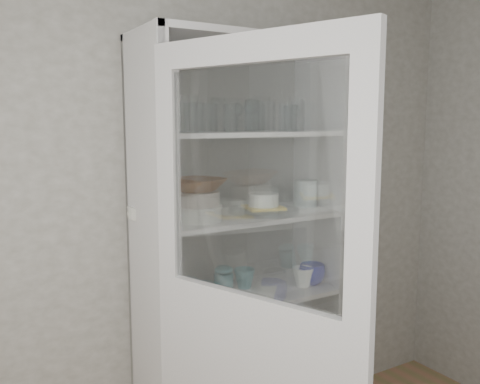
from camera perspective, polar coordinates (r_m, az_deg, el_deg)
wall_back at (r=2.59m, az=-6.38°, el=-1.22°), size 3.60×0.02×2.60m
pantry_cabinet at (r=2.62m, az=-0.71°, el=-9.16°), size 1.00×0.45×2.10m
cupboard_door at (r=1.91m, az=1.31°, el=-17.97°), size 0.36×0.85×2.00m
tumbler_0 at (r=2.20m, az=-4.95°, el=8.31°), size 0.07×0.07×0.13m
tumbler_1 at (r=2.16m, az=-5.72°, el=8.68°), size 0.10×0.10×0.16m
tumbler_2 at (r=2.24m, az=-3.32°, el=8.31°), size 0.08×0.08×0.13m
tumbler_3 at (r=2.28m, az=-1.10°, el=8.29°), size 0.08×0.08×0.12m
tumbler_4 at (r=2.46m, az=5.13°, el=8.38°), size 0.09×0.09×0.14m
tumbler_5 at (r=2.43m, az=5.73°, el=8.23°), size 0.08×0.08×0.13m
tumbler_6 at (r=2.49m, az=6.39°, el=8.57°), size 0.10×0.10×0.16m
tumbler_7 at (r=2.26m, az=-8.85°, el=8.54°), size 0.09×0.09×0.15m
tumbler_8 at (r=2.29m, az=-9.23°, el=8.38°), size 0.08×0.08×0.14m
tumbler_9 at (r=2.29m, az=-5.52°, el=8.36°), size 0.08×0.08×0.13m
tumbler_10 at (r=2.53m, az=3.17°, el=8.51°), size 0.09×0.09×0.15m
tumbler_11 at (r=2.50m, az=1.44°, el=8.57°), size 0.09×0.09×0.15m
goblet_0 at (r=2.36m, az=-9.99°, el=8.95°), size 0.08×0.08×0.19m
goblet_1 at (r=2.54m, az=-0.36°, el=8.55°), size 0.07×0.07×0.15m
goblet_2 at (r=2.57m, az=1.27°, el=8.81°), size 0.08×0.08×0.18m
goblet_3 at (r=2.78m, az=6.05°, el=8.46°), size 0.07×0.07×0.15m
plate_stack_front at (r=2.32m, az=-4.81°, el=-2.36°), size 0.22×0.22×0.07m
plate_stack_back at (r=2.44m, az=-9.90°, el=-2.12°), size 0.23×0.23×0.06m
cream_bowl at (r=2.31m, az=-4.83°, el=-0.72°), size 0.23×0.23×0.06m
terracotta_bowl at (r=2.30m, az=-4.85°, el=0.80°), size 0.32×0.32×0.06m
glass_platter at (r=2.52m, az=2.67°, el=-2.10°), size 0.43×0.43×0.02m
yellow_trivet at (r=2.52m, az=2.67°, el=-1.73°), size 0.21×0.21×0.01m
white_ramekin at (r=2.51m, az=2.68°, el=-0.86°), size 0.19×0.19×0.07m
grey_bowl_stack at (r=2.71m, az=7.36°, el=-0.15°), size 0.12×0.12×0.14m
mug_blue at (r=2.73m, az=8.08°, el=-9.09°), size 0.16×0.16×0.11m
mug_teal at (r=2.64m, az=0.50°, el=-9.66°), size 0.12×0.12×0.10m
mug_white at (r=2.68m, az=7.11°, el=-9.46°), size 0.14×0.14×0.10m
teal_jar at (r=2.58m, az=-1.84°, el=-9.90°), size 0.10×0.10×0.11m
measuring_cups at (r=2.42m, az=-2.86°, el=-12.00°), size 0.11×0.11×0.04m
white_canister at (r=2.45m, az=-8.24°, el=-10.64°), size 0.13×0.13×0.14m
cream_dish at (r=2.68m, az=-2.35°, el=-19.00°), size 0.25×0.25×0.07m
tin_box at (r=2.74m, az=1.90°, el=-18.38°), size 0.23×0.17×0.07m
tumbler_12 at (r=2.54m, az=5.49°, el=8.24°), size 0.06×0.06×0.13m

